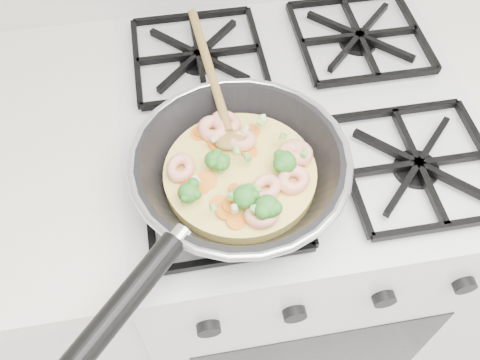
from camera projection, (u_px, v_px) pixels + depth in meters
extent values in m
cube|color=silver|center=(281.00, 240.00, 1.25)|extent=(0.60, 0.60, 0.90)
cube|color=black|center=(299.00, 108.00, 0.87)|extent=(0.56, 0.56, 0.02)
torus|color=silver|center=(240.00, 159.00, 0.72)|extent=(0.31, 0.31, 0.01)
cylinder|color=black|center=(126.00, 300.00, 0.61)|extent=(0.15, 0.16, 0.03)
cylinder|color=#FBE26D|center=(240.00, 174.00, 0.75)|extent=(0.22, 0.22, 0.02)
ellipsoid|color=olive|center=(231.00, 140.00, 0.76)|extent=(0.04, 0.05, 0.01)
cylinder|color=olive|center=(209.00, 68.00, 0.81)|extent=(0.04, 0.24, 0.05)
torus|color=#FFB596|center=(266.00, 188.00, 0.71)|extent=(0.07, 0.07, 0.02)
torus|color=#FFB596|center=(247.00, 196.00, 0.71)|extent=(0.06, 0.06, 0.03)
torus|color=#FFB596|center=(226.00, 122.00, 0.78)|extent=(0.07, 0.07, 0.03)
torus|color=#FFB596|center=(297.00, 152.00, 0.75)|extent=(0.07, 0.07, 0.02)
torus|color=#FFB596|center=(293.00, 180.00, 0.72)|extent=(0.07, 0.07, 0.02)
torus|color=#FFB596|center=(261.00, 215.00, 0.69)|extent=(0.05, 0.05, 0.02)
torus|color=#FFB596|center=(290.00, 155.00, 0.75)|extent=(0.06, 0.06, 0.02)
torus|color=#FFB596|center=(242.00, 141.00, 0.76)|extent=(0.05, 0.05, 0.02)
torus|color=#FFB596|center=(181.00, 168.00, 0.73)|extent=(0.06, 0.06, 0.02)
torus|color=#FFB596|center=(213.00, 129.00, 0.77)|extent=(0.07, 0.07, 0.02)
ellipsoid|color=#39862B|center=(214.00, 160.00, 0.73)|extent=(0.03, 0.03, 0.03)
ellipsoid|color=#39862B|center=(285.00, 163.00, 0.72)|extent=(0.04, 0.04, 0.03)
ellipsoid|color=#39862B|center=(221.00, 162.00, 0.73)|extent=(0.03, 0.03, 0.03)
ellipsoid|color=#39862B|center=(267.00, 207.00, 0.68)|extent=(0.04, 0.04, 0.03)
ellipsoid|color=#39862B|center=(245.00, 197.00, 0.69)|extent=(0.04, 0.04, 0.03)
ellipsoid|color=#39862B|center=(188.00, 193.00, 0.70)|extent=(0.04, 0.04, 0.03)
cylinder|color=orange|center=(219.00, 204.00, 0.71)|extent=(0.03, 0.03, 0.00)
cylinder|color=orange|center=(226.00, 212.00, 0.70)|extent=(0.04, 0.04, 0.01)
cylinder|color=orange|center=(201.00, 186.00, 0.72)|extent=(0.04, 0.04, 0.01)
cylinder|color=orange|center=(252.00, 131.00, 0.78)|extent=(0.03, 0.03, 0.01)
cylinder|color=orange|center=(231.00, 206.00, 0.71)|extent=(0.04, 0.04, 0.01)
cylinder|color=orange|center=(199.00, 134.00, 0.78)|extent=(0.03, 0.03, 0.01)
cylinder|color=orange|center=(189.00, 185.00, 0.73)|extent=(0.04, 0.04, 0.01)
cylinder|color=orange|center=(236.00, 221.00, 0.69)|extent=(0.04, 0.04, 0.01)
cylinder|color=orange|center=(238.00, 190.00, 0.72)|extent=(0.03, 0.03, 0.01)
cylinder|color=orange|center=(202.00, 132.00, 0.78)|extent=(0.03, 0.03, 0.01)
cylinder|color=orange|center=(249.00, 151.00, 0.76)|extent=(0.04, 0.04, 0.01)
cylinder|color=orange|center=(228.00, 204.00, 0.71)|extent=(0.03, 0.03, 0.00)
cylinder|color=orange|center=(206.00, 181.00, 0.73)|extent=(0.04, 0.04, 0.01)
cylinder|color=orange|center=(216.00, 144.00, 0.77)|extent=(0.04, 0.04, 0.01)
cylinder|color=orange|center=(187.00, 191.00, 0.72)|extent=(0.04, 0.04, 0.01)
cylinder|color=orange|center=(269.00, 209.00, 0.70)|extent=(0.03, 0.03, 0.01)
cylinder|color=#70B749|center=(283.00, 137.00, 0.75)|extent=(0.01, 0.01, 0.01)
cylinder|color=#70B749|center=(218.00, 156.00, 0.74)|extent=(0.01, 0.01, 0.01)
cylinder|color=beige|center=(263.00, 119.00, 0.77)|extent=(0.01, 0.01, 0.01)
cylinder|color=beige|center=(215.00, 139.00, 0.75)|extent=(0.01, 0.01, 0.01)
cylinder|color=beige|center=(216.00, 156.00, 0.74)|extent=(0.01, 0.01, 0.01)
cylinder|color=beige|center=(234.00, 209.00, 0.68)|extent=(0.01, 0.01, 0.01)
cylinder|color=#70B749|center=(216.00, 165.00, 0.73)|extent=(0.01, 0.01, 0.01)
cylinder|color=#70B749|center=(231.00, 196.00, 0.69)|extent=(0.01, 0.01, 0.01)
cylinder|color=beige|center=(196.00, 181.00, 0.70)|extent=(0.01, 0.01, 0.01)
cylinder|color=#70B749|center=(304.00, 154.00, 0.73)|extent=(0.01, 0.01, 0.01)
cylinder|color=#70B749|center=(248.00, 157.00, 0.73)|extent=(0.01, 0.01, 0.01)
cylinder|color=beige|center=(246.00, 129.00, 0.76)|extent=(0.01, 0.01, 0.01)
cylinder|color=#70B749|center=(260.00, 122.00, 0.76)|extent=(0.01, 0.01, 0.01)
cylinder|color=#70B749|center=(255.00, 209.00, 0.68)|extent=(0.01, 0.01, 0.01)
cylinder|color=#70B749|center=(191.00, 183.00, 0.70)|extent=(0.01, 0.01, 0.01)
cylinder|color=#70B749|center=(258.00, 190.00, 0.70)|extent=(0.01, 0.01, 0.01)
cylinder|color=#70B749|center=(213.00, 207.00, 0.68)|extent=(0.01, 0.01, 0.01)
cylinder|color=#70B749|center=(237.00, 151.00, 0.73)|extent=(0.01, 0.01, 0.01)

